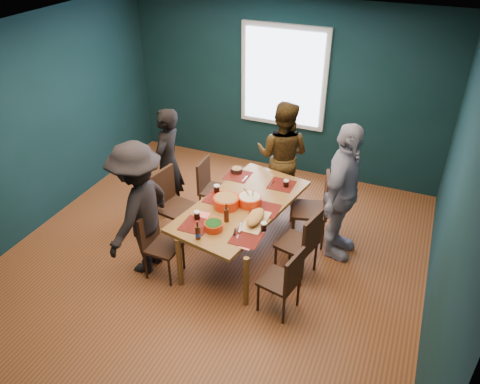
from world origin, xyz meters
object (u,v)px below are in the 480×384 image
object	(u,v)px
dining_table	(242,208)
chair_right_mid	(304,241)
person_far_left	(168,163)
cutting_board	(255,218)
chair_right_far	(317,204)
bowl_salad	(226,202)
chair_left_mid	(170,200)
person_back	(282,156)
chair_right_near	(286,278)
person_near_left	(139,209)
person_right	(342,193)
chair_left_near	(157,240)
bowl_dumpling	(250,200)
bowl_herbs	(214,226)

from	to	relation	value
dining_table	chair_right_mid	world-z (taller)	chair_right_mid
person_far_left	cutting_board	bearing A→B (deg)	60.14
chair_right_far	bowl_salad	xyz separation A→B (m)	(-0.95, -0.68, 0.22)
chair_right_mid	chair_right_far	bearing A→B (deg)	106.29
chair_left_mid	person_far_left	distance (m)	0.61
person_back	bowl_salad	size ratio (longest dim) A/B	5.13
bowl_salad	chair_right_far	bearing A→B (deg)	35.74
chair_right_near	person_near_left	distance (m)	1.83
chair_right_far	dining_table	bearing A→B (deg)	-160.15
chair_left_mid	person_back	xyz separation A→B (m)	(1.09, 1.27, 0.24)
person_right	bowl_salad	bearing A→B (deg)	119.29
chair_right_mid	cutting_board	world-z (taller)	chair_right_mid
dining_table	chair_right_near	distance (m)	1.16
chair_left_near	chair_left_mid	bearing A→B (deg)	108.33
chair_left_mid	person_near_left	xyz separation A→B (m)	(0.02, -0.68, 0.27)
chair_right_near	bowl_dumpling	size ratio (longest dim) A/B	2.87
dining_table	chair_left_near	xyz separation A→B (m)	(-0.75, -0.76, -0.15)
bowl_dumpling	cutting_board	bearing A→B (deg)	-58.27
chair_left_mid	bowl_salad	xyz separation A→B (m)	(0.83, -0.07, 0.22)
bowl_dumpling	person_near_left	bearing A→B (deg)	-144.41
chair_right_mid	bowl_herbs	distance (m)	1.05
chair_right_far	person_far_left	xyz separation A→B (m)	(-2.07, -0.12, 0.22)
chair_right_far	bowl_herbs	size ratio (longest dim) A/B	4.54
bowl_herbs	dining_table	bearing A→B (deg)	81.46
chair_left_near	person_right	xyz separation A→B (m)	(1.86, 1.19, 0.39)
chair_left_mid	bowl_salad	bearing A→B (deg)	5.38
chair_right_far	bowl_dumpling	size ratio (longest dim) A/B	3.38
chair_right_near	person_right	bearing A→B (deg)	89.15
person_far_left	bowl_salad	xyz separation A→B (m)	(1.12, -0.56, -0.00)
chair_left_mid	person_back	world-z (taller)	person_back
person_right	cutting_board	distance (m)	1.10
chair_right_far	chair_right_near	world-z (taller)	chair_right_far
chair_right_near	person_right	size ratio (longest dim) A/B	0.47
chair_left_near	chair_right_far	xyz separation A→B (m)	(1.55, 1.32, 0.07)
person_back	dining_table	bearing A→B (deg)	85.06
dining_table	bowl_herbs	size ratio (longest dim) A/B	9.45
dining_table	person_right	bearing A→B (deg)	32.04
chair_right_near	bowl_salad	distance (m)	1.22
chair_right_mid	person_near_left	size ratio (longest dim) A/B	0.54
chair_left_mid	bowl_herbs	distance (m)	1.06
chair_right_mid	person_right	size ratio (longest dim) A/B	0.51
chair_right_near	cutting_board	world-z (taller)	cutting_board
chair_left_near	cutting_board	bearing A→B (deg)	24.71
dining_table	person_near_left	bearing A→B (deg)	-132.03
bowl_dumpling	cutting_board	xyz separation A→B (m)	(0.20, -0.32, -0.01)
person_back	bowl_herbs	bearing A→B (deg)	83.90
person_right	person_near_left	size ratio (longest dim) A/B	1.06
chair_left_near	person_near_left	world-z (taller)	person_near_left
person_near_left	bowl_dumpling	size ratio (longest dim) A/B	5.82
person_near_left	person_back	bearing A→B (deg)	150.69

